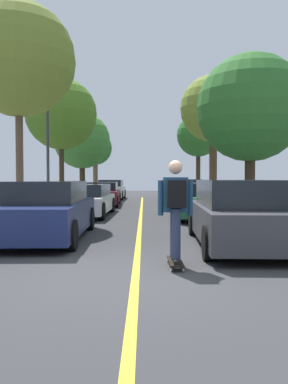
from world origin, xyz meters
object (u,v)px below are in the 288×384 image
street_tree_right_nearest (249,108)px  street_tree_right_far (197,136)px  parked_car_left_nearest (47,211)px  streetlamp (46,139)px  street_tree_left_nearest (16,60)px  skateboard (173,262)px  street_tree_left_farthest (94,149)px  parked_car_left_near (84,200)px  parked_car_left_far (100,194)px  parked_car_right_nearest (237,214)px  parked_car_right_farthest (172,190)px  fire_hydrant (286,218)px  parked_car_right_near (197,201)px  street_tree_left_near (59,114)px  parked_car_right_far (182,194)px  parked_car_left_farthest (110,190)px  street_tree_left_far (80,141)px  street_tree_right_near (212,109)px  skateboarder (174,204)px

street_tree_right_nearest → street_tree_right_far: bearing=90.0°
parked_car_left_nearest → streetlamp: streetlamp is taller
streetlamp → parked_car_left_nearest: bearing=-75.9°
parked_car_left_nearest → street_tree_left_nearest: size_ratio=0.65×
skateboard → street_tree_left_farthest: bearing=99.9°
parked_car_left_nearest → street_tree_left_nearest: bearing=117.2°
parked_car_left_near → street_tree_right_far: (6.25, 12.94, 3.95)m
parked_car_left_far → street_tree_right_far: 10.35m
street_tree_left_farthest → street_tree_right_nearest: street_tree_right_nearest is taller
parked_car_right_nearest → streetlamp: bearing=127.4°
parked_car_right_farthest → fire_hydrant: parked_car_right_farthest is taller
street_tree_left_farthest → street_tree_right_nearest: bearing=-66.8°
parked_car_right_nearest → parked_car_right_near: size_ratio=0.96×
parked_car_left_far → street_tree_left_near: bearing=-148.1°
parked_car_left_near → parked_car_right_far: bearing=47.7°
parked_car_left_farthest → parked_car_right_farthest: bearing=-12.7°
street_tree_right_nearest → skateboard: size_ratio=7.02×
parked_car_left_farthest → parked_car_right_far: size_ratio=1.05×
parked_car_left_near → street_tree_left_far: 11.76m
street_tree_left_nearest → street_tree_right_far: (8.14, 15.06, -0.85)m
street_tree_right_nearest → street_tree_right_near: (0.00, 7.67, 1.33)m
parked_car_right_near → street_tree_left_near: size_ratio=0.74×
fire_hydrant → skateboarder: (-3.04, -3.18, 0.56)m
parked_car_right_farthest → street_tree_left_near: street_tree_left_near is taller
parked_car_left_farthest → street_tree_right_near: street_tree_right_near is taller
parked_car_left_farthest → skateboard: parked_car_left_farthest is taller
parked_car_right_farthest → fire_hydrant: size_ratio=6.47×
street_tree_right_nearest → street_tree_left_far: bearing=124.4°
parked_car_right_nearest → street_tree_right_far: bearing=84.5°
street_tree_left_farthest → street_tree_right_near: (8.14, -11.31, 1.38)m
parked_car_left_near → street_tree_left_near: street_tree_left_near is taller
fire_hydrant → parked_car_right_farthest: bearing=95.1°
fire_hydrant → skateboard: size_ratio=0.83×
street_tree_left_nearest → fire_hydrant: street_tree_left_nearest is taller
parked_car_left_farthest → street_tree_right_far: street_tree_right_far is taller
streetlamp → skateboarder: streetlamp is taller
skateboard → street_tree_left_near: bearing=109.5°
street_tree_left_far → street_tree_right_far: 8.36m
street_tree_right_nearest → streetlamp: bearing=166.2°
skateboard → street_tree_left_nearest: bearing=125.3°
street_tree_left_near → skateboard: (4.71, -13.31, -4.63)m
street_tree_right_nearest → street_tree_right_far: (0.00, 13.72, 0.51)m
parked_car_right_nearest → parked_car_left_farthest: bearing=103.0°
parked_car_right_nearest → street_tree_left_near: size_ratio=0.72×
parked_car_left_far → parked_car_right_far: bearing=-11.6°
parked_car_left_far → parked_car_right_far: (4.36, -0.90, 0.06)m
parked_car_right_far → parked_car_right_farthest: 6.36m
parked_car_left_farthest → parked_car_right_far: 8.54m
parked_car_left_nearest → street_tree_left_far: size_ratio=0.80×
fire_hydrant → skateboard: (-3.04, -3.14, -0.40)m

